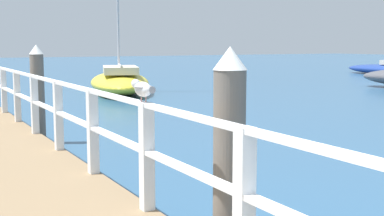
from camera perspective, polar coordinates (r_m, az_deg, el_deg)
pier_railing at (r=9.73m, az=-17.22°, el=1.11°), size 0.12×16.69×1.07m
dock_piling_near at (r=4.46m, az=4.17°, el=-6.51°), size 0.29×0.29×2.09m
dock_piling_far at (r=11.21m, az=-16.85°, el=1.50°), size 0.29×0.29×2.09m
seagull_foreground at (r=5.02m, az=-5.54°, el=2.20°), size 0.18×0.48×0.21m
boat_3 at (r=22.24m, az=-8.10°, el=3.00°), size 4.55×7.42×9.84m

